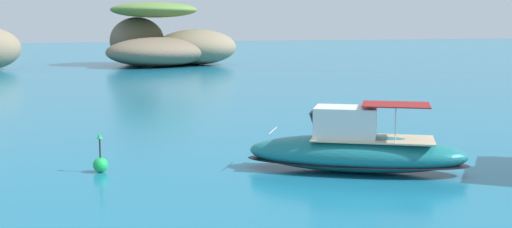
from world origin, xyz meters
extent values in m
ellipsoid|color=#9E8966|center=(14.69, 83.89, 2.01)|extent=(11.93, 12.65, 4.02)
ellipsoid|color=#756651|center=(10.36, 76.90, 1.92)|extent=(18.46, 16.48, 3.84)
ellipsoid|color=#756651|center=(8.66, 83.09, 3.25)|extent=(8.56, 7.85, 6.49)
ellipsoid|color=#84755B|center=(15.91, 78.71, 2.42)|extent=(12.83, 12.62, 4.83)
ellipsoid|color=olive|center=(10.41, 79.90, 7.44)|extent=(11.67, 10.60, 2.07)
ellipsoid|color=#19727A|center=(2.76, 12.51, 0.69)|extent=(8.13, 6.46, 1.38)
ellipsoid|color=black|center=(2.76, 12.51, 0.38)|extent=(8.29, 6.59, 0.17)
cube|color=#C6B793|center=(3.27, 12.17, 1.28)|extent=(4.87, 4.17, 0.06)
cube|color=silver|center=(2.42, 12.73, 1.87)|extent=(2.83, 2.67, 1.14)
cube|color=#2D4756|center=(1.45, 13.36, 1.99)|extent=(1.08, 1.47, 0.60)
cylinder|color=silver|center=(0.11, 14.23, 1.46)|extent=(0.96, 1.45, 0.04)
cube|color=maroon|center=(3.95, 11.73, 2.57)|extent=(3.08, 2.92, 0.04)
cylinder|color=silver|center=(3.49, 11.02, 1.92)|extent=(0.03, 0.03, 1.30)
cylinder|color=silver|center=(4.42, 12.45, 1.92)|extent=(0.03, 0.03, 1.30)
sphere|color=green|center=(-6.18, 15.89, 0.28)|extent=(0.56, 0.56, 0.56)
cylinder|color=black|center=(-6.18, 15.89, 0.78)|extent=(0.06, 0.06, 1.00)
cone|color=green|center=(-6.18, 15.89, 1.38)|extent=(0.20, 0.20, 0.20)
camera|label=1|loc=(-9.57, -8.66, 5.49)|focal=46.17mm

